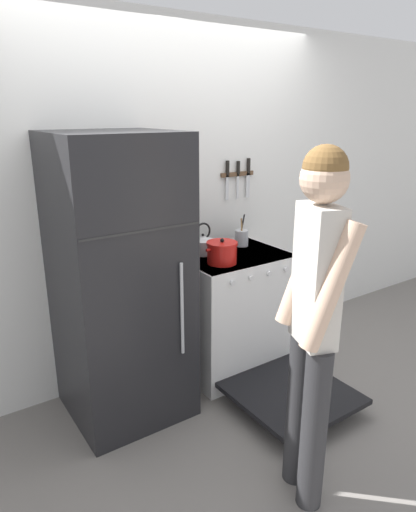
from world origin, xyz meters
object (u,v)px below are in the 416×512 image
at_px(stove_range, 234,313).
at_px(person, 314,314).
at_px(utensil_jar, 242,238).
at_px(tea_kettle, 203,244).
at_px(dutch_oven_pot, 222,252).
at_px(refrigerator, 120,281).

relative_size(stove_range, person, 0.77).
bearing_deg(utensil_jar, tea_kettle, -179.03).
bearing_deg(dutch_oven_pot, utensil_jar, 34.70).
xyz_separation_m(refrigerator, person, (0.45, -1.18, 0.11)).
height_order(refrigerator, dutch_oven_pot, refrigerator).
bearing_deg(refrigerator, dutch_oven_pot, -7.15).
distance_m(dutch_oven_pot, tea_kettle, 0.26).
bearing_deg(tea_kettle, utensil_jar, 0.97).
distance_m(refrigerator, tea_kettle, 0.75).
relative_size(stove_range, tea_kettle, 5.86).
distance_m(stove_range, utensil_jar, 0.59).
bearing_deg(refrigerator, utensil_jar, 8.89).
bearing_deg(stove_range, refrigerator, 179.92).
bearing_deg(person, stove_range, -0.60).
bearing_deg(tea_kettle, refrigerator, -167.28).
height_order(refrigerator, utensil_jar, refrigerator).
bearing_deg(utensil_jar, refrigerator, -171.11).
bearing_deg(stove_range, person, -110.48).
distance_m(stove_range, person, 1.38).
xyz_separation_m(stove_range, dutch_oven_pot, (-0.18, -0.09, 0.54)).
height_order(dutch_oven_pot, tea_kettle, tea_kettle).
height_order(refrigerator, stove_range, refrigerator).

